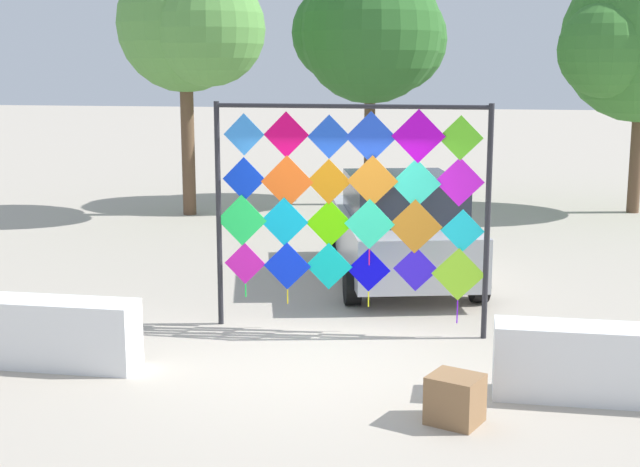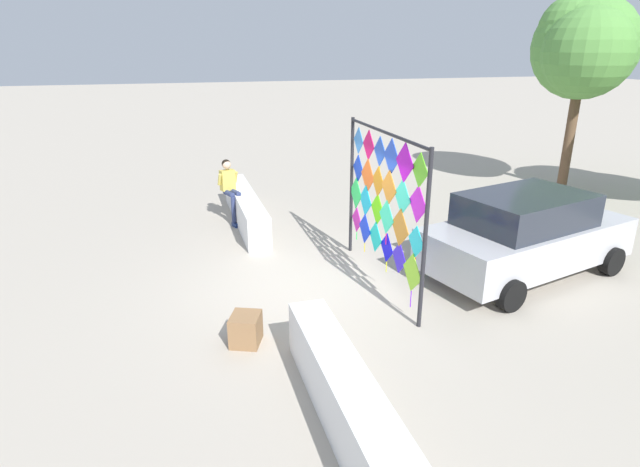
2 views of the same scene
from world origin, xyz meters
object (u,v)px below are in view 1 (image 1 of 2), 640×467
(kite_display_rack, at_px, (351,198))
(tree_broadleaf, at_px, (189,24))
(cardboard_box_large, at_px, (455,399))
(parked_car, at_px, (401,228))
(tree_palm_like, at_px, (371,34))

(kite_display_rack, xyz_separation_m, tree_broadleaf, (-4.75, 8.21, 2.52))
(kite_display_rack, relative_size, cardboard_box_large, 7.36)
(parked_car, relative_size, tree_broadleaf, 0.80)
(kite_display_rack, distance_m, tree_broadleaf, 9.81)
(cardboard_box_large, distance_m, tree_palm_like, 14.32)
(parked_car, distance_m, cardboard_box_large, 5.79)
(kite_display_rack, distance_m, cardboard_box_large, 3.47)
(kite_display_rack, xyz_separation_m, tree_palm_like, (-1.05, 10.79, 2.35))
(parked_car, xyz_separation_m, cardboard_box_large, (1.02, -5.67, -0.61))
(parked_car, relative_size, cardboard_box_large, 9.70)
(cardboard_box_large, relative_size, tree_palm_like, 0.08)
(kite_display_rack, height_order, tree_broadleaf, tree_broadleaf)
(cardboard_box_large, xyz_separation_m, tree_broadleaf, (-6.17, 10.99, 4.02))
(cardboard_box_large, height_order, tree_palm_like, tree_palm_like)
(cardboard_box_large, bearing_deg, tree_broadleaf, 119.28)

